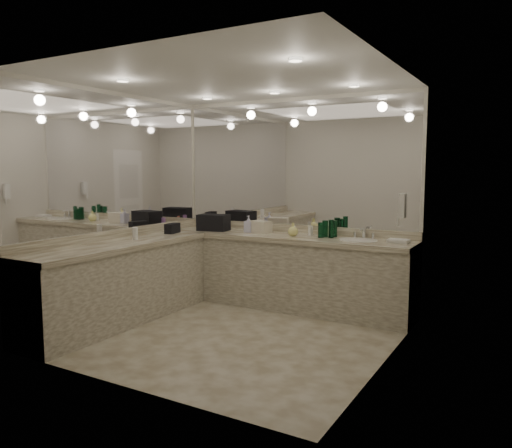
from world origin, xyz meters
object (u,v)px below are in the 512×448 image
Objects in this scene: hand_towel at (399,241)px; cream_cosmetic_case at (261,227)px; wall_phone at (403,206)px; soap_bottle_c at (293,229)px; soap_bottle_a at (226,224)px; soap_bottle_b at (249,224)px; black_toiletry_bag at (213,222)px; sink at (358,241)px.

cream_cosmetic_case is at bearing -179.74° from hand_towel.
wall_phone is 1.54m from soap_bottle_c.
hand_towel is 1.24× the size of soap_bottle_a.
soap_bottle_a reaches higher than soap_bottle_c.
wall_phone reaches higher than soap_bottle_b.
wall_phone is at bearing -1.11° from cream_cosmetic_case.
black_toiletry_bag is at bearing -146.79° from soap_bottle_a.
soap_bottle_a is at bearing 176.89° from soap_bottle_c.
soap_bottle_c is (1.01, -0.06, -0.01)m from soap_bottle_a.
cream_cosmetic_case reaches higher than sink.
soap_bottle_a is at bearing -163.85° from cream_cosmetic_case.
cream_cosmetic_case is 0.49m from soap_bottle_c.
sink is at bearing -0.90° from soap_bottle_a.
cream_cosmetic_case is (-1.90, 0.54, -0.37)m from wall_phone.
hand_towel is 1.90m from soap_bottle_b.
soap_bottle_b is (0.50, 0.07, -0.00)m from black_toiletry_bag.
soap_bottle_b is at bearing 7.95° from black_toiletry_bag.
hand_towel is 1.03× the size of soap_bottle_b.
sink is 1.46m from soap_bottle_b.
wall_phone reaches higher than sink.
soap_bottle_c reaches higher than hand_towel.
soap_bottle_a is (-0.52, -0.01, 0.01)m from cream_cosmetic_case.
soap_bottle_b is 0.65m from soap_bottle_c.
hand_towel is 1.26m from soap_bottle_c.
wall_phone reaches higher than soap_bottle_a.
black_toiletry_bag is at bearing -178.27° from sink.
soap_bottle_a is (-2.27, -0.02, 0.07)m from hand_towel.
soap_bottle_a is (-2.43, 0.53, -0.36)m from wall_phone.
cream_cosmetic_case is at bearing 172.13° from soap_bottle_c.
hand_towel is at bearing 6.33° from sink.
cream_cosmetic_case is at bearing 10.97° from soap_bottle_b.
cream_cosmetic_case is at bearing 8.68° from black_toiletry_bag.
soap_bottle_c is (-1.25, -0.08, 0.06)m from hand_towel.
sink is 1.30m from cream_cosmetic_case.
hand_towel is 1.39× the size of soap_bottle_c.
wall_phone is at bearing -13.90° from soap_bottle_b.
cream_cosmetic_case is at bearing 164.13° from wall_phone.
cream_cosmetic_case is at bearing 178.18° from sink.
soap_bottle_b is at bearing 179.59° from sink.
wall_phone is 0.61× the size of black_toiletry_bag.
cream_cosmetic_case is 1.21× the size of soap_bottle_b.
sink is at bearing 140.43° from wall_phone.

